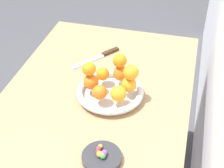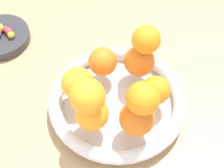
{
  "view_description": "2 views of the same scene",
  "coord_description": "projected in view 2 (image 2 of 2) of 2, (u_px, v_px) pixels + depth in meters",
  "views": [
    {
      "loc": [
        1.04,
        0.33,
        1.63
      ],
      "look_at": [
        0.02,
        0.07,
        0.82
      ],
      "focal_mm": 55.0,
      "sensor_mm": 36.0,
      "label": 1
    },
    {
      "loc": [
        -0.25,
        0.33,
        1.32
      ],
      "look_at": [
        0.02,
        0.07,
        0.82
      ],
      "focal_mm": 55.0,
      "sensor_mm": 36.0,
      "label": 2
    }
  ],
  "objects": [
    {
      "name": "orange_8",
      "position": [
        143.0,
        98.0,
        0.54
      ],
      "size": [
        0.06,
        0.06,
        0.06
      ],
      "primitive_type": "sphere",
      "color": "orange",
      "rests_on": "orange_0"
    },
    {
      "name": "candy_ball_4",
      "position": [
        9.0,
        31.0,
        0.77
      ],
      "size": [
        0.02,
        0.02,
        0.02
      ],
      "primitive_type": "sphere",
      "color": "#C6384C",
      "rests_on": "candy_dish"
    },
    {
      "name": "orange_4",
      "position": [
        78.0,
        84.0,
        0.64
      ],
      "size": [
        0.06,
        0.06,
        0.06
      ],
      "primitive_type": "sphere",
      "color": "orange",
      "rests_on": "fruit_bowl"
    },
    {
      "name": "orange_5",
      "position": [
        93.0,
        115.0,
        0.6
      ],
      "size": [
        0.06,
        0.06,
        0.06
      ],
      "primitive_type": "sphere",
      "color": "orange",
      "rests_on": "fruit_bowl"
    },
    {
      "name": "orange_7",
      "position": [
        146.0,
        40.0,
        0.62
      ],
      "size": [
        0.05,
        0.05,
        0.05
      ],
      "primitive_type": "sphere",
      "color": "orange",
      "rests_on": "orange_2"
    },
    {
      "name": "orange_0",
      "position": [
        137.0,
        119.0,
        0.59
      ],
      "size": [
        0.06,
        0.06,
        0.06
      ],
      "primitive_type": "sphere",
      "color": "orange",
      "rests_on": "fruit_bowl"
    },
    {
      "name": "candy_ball_2",
      "position": [
        11.0,
        35.0,
        0.77
      ],
      "size": [
        0.02,
        0.02,
        0.02
      ],
      "primitive_type": "sphere",
      "color": "gold",
      "rests_on": "candy_dish"
    },
    {
      "name": "orange_1",
      "position": [
        156.0,
        90.0,
        0.63
      ],
      "size": [
        0.05,
        0.05,
        0.05
      ],
      "primitive_type": "sphere",
      "color": "orange",
      "rests_on": "fruit_bowl"
    },
    {
      "name": "dining_table",
      "position": [
        138.0,
        115.0,
        0.78
      ],
      "size": [
        1.1,
        0.76,
        0.74
      ],
      "color": "tan",
      "rests_on": "ground_plane"
    },
    {
      "name": "candy_dish",
      "position": [
        1.0,
        37.0,
        0.79
      ],
      "size": [
        0.13,
        0.13,
        0.02
      ],
      "primitive_type": "cylinder",
      "color": "#333338",
      "rests_on": "dining_table"
    },
    {
      "name": "orange_3",
      "position": [
        103.0,
        62.0,
        0.67
      ],
      "size": [
        0.06,
        0.06,
        0.06
      ],
      "primitive_type": "sphere",
      "color": "orange",
      "rests_on": "fruit_bowl"
    },
    {
      "name": "candy_ball_5",
      "position": [
        6.0,
        29.0,
        0.78
      ],
      "size": [
        0.01,
        0.01,
        0.01
      ],
      "primitive_type": "sphere",
      "color": "#C6384C",
      "rests_on": "candy_dish"
    },
    {
      "name": "fruit_bowl",
      "position": [
        117.0,
        101.0,
        0.67
      ],
      "size": [
        0.27,
        0.27,
        0.04
      ],
      "color": "silver",
      "rests_on": "dining_table"
    },
    {
      "name": "orange_2",
      "position": [
        139.0,
        61.0,
        0.67
      ],
      "size": [
        0.06,
        0.06,
        0.06
      ],
      "primitive_type": "sphere",
      "color": "orange",
      "rests_on": "fruit_bowl"
    },
    {
      "name": "orange_6",
      "position": [
        88.0,
        97.0,
        0.55
      ],
      "size": [
        0.06,
        0.06,
        0.06
      ],
      "primitive_type": "sphere",
      "color": "orange",
      "rests_on": "orange_5"
    }
  ]
}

